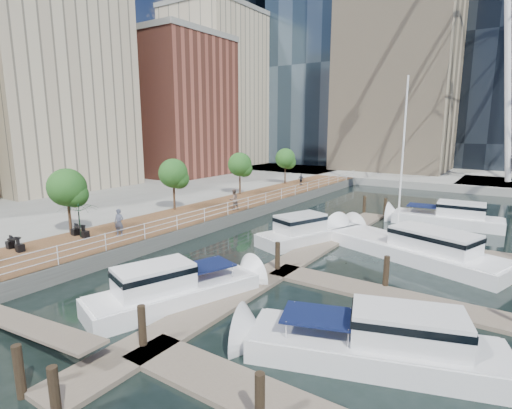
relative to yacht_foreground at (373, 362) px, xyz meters
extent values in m
plane|color=black|center=(-10.60, -2.07, 0.00)|extent=(520.00, 520.00, 0.00)
cube|color=brown|center=(-19.60, 12.93, 0.50)|extent=(6.00, 60.00, 1.00)
cube|color=#595954|center=(-16.60, 12.93, 0.50)|extent=(0.25, 60.00, 1.00)
cube|color=gray|center=(-46.60, 12.93, 0.50)|extent=(48.00, 90.00, 1.00)
cube|color=gray|center=(-10.60, 99.93, 0.50)|extent=(200.00, 114.00, 1.00)
cube|color=#6D6051|center=(-7.60, 7.93, 0.10)|extent=(2.00, 32.00, 0.20)
cube|color=#6D6051|center=(-1.60, -4.07, 0.10)|extent=(12.00, 2.00, 0.20)
cube|color=#6D6051|center=(-1.60, 5.93, 0.10)|extent=(12.00, 2.00, 0.20)
cube|color=#6D6051|center=(-1.60, 15.93, 0.10)|extent=(12.00, 2.00, 0.20)
cube|color=#BCAD8E|center=(-44.60, 13.93, 14.00)|extent=(14.00, 16.00, 26.00)
cube|color=brown|center=(-40.60, 31.93, 11.00)|extent=(12.00, 14.00, 20.00)
cube|color=#BCAD8E|center=(-46.60, 47.93, 15.00)|extent=(14.00, 16.00, 28.00)
cylinder|color=white|center=(0.90, 49.93, 14.00)|extent=(0.80, 0.80, 26.00)
cylinder|color=#3F2B1C|center=(-22.00, 1.93, 2.20)|extent=(0.20, 0.20, 2.40)
sphere|color=#265B1E|center=(-22.00, 1.93, 4.30)|extent=(2.60, 2.60, 2.60)
cylinder|color=#3F2B1C|center=(-22.00, 11.93, 2.20)|extent=(0.20, 0.20, 2.40)
sphere|color=#265B1E|center=(-22.00, 11.93, 4.30)|extent=(2.60, 2.60, 2.60)
cylinder|color=#3F2B1C|center=(-22.00, 21.93, 2.20)|extent=(0.20, 0.20, 2.40)
sphere|color=#265B1E|center=(-22.00, 21.93, 4.30)|extent=(2.60, 2.60, 2.60)
cylinder|color=#3F2B1C|center=(-22.00, 31.93, 2.20)|extent=(0.20, 0.20, 2.40)
sphere|color=#265B1E|center=(-22.00, 31.93, 4.30)|extent=(2.60, 2.60, 2.60)
imported|color=#454A5C|center=(-18.78, 3.53, 1.94)|extent=(0.80, 0.66, 1.89)
imported|color=#7D6456|center=(-17.47, 14.80, 1.95)|extent=(0.97, 1.10, 1.90)
imported|color=#2D2F38|center=(-19.58, 31.83, 1.74)|extent=(0.91, 0.48, 1.48)
imported|color=#0E361C|center=(-20.66, 1.78, 2.18)|extent=(3.29, 3.33, 2.37)
camera|label=1|loc=(3.76, -13.22, 8.41)|focal=28.00mm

